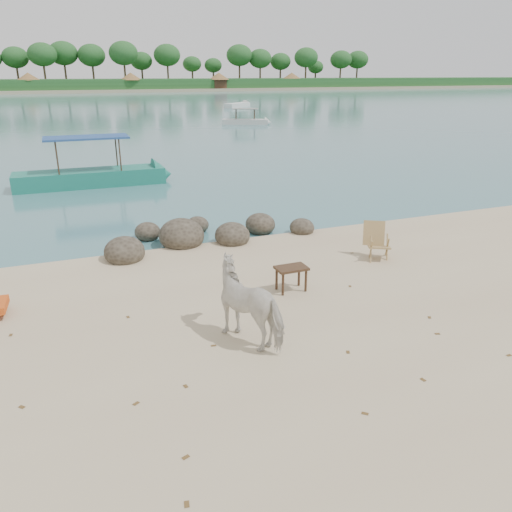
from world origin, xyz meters
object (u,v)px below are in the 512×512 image
Objects in this scene: cow at (252,303)px; boat_near at (87,145)px; boulders at (197,236)px; side_table at (291,280)px; deck_chair at (380,243)px.

boat_near reaches higher than cow.
side_table is at bearing -76.06° from boulders.
boulders is 9.84m from boat_near.
boulders is at bearing 103.38° from side_table.
boat_near is at bearing 103.27° from boulders.
boat_near is (-3.26, 13.61, 1.44)m from side_table.
boat_near is at bearing -111.65° from cow.
boat_near is (-1.69, 15.26, 0.99)m from cow.
boulders is 0.89× the size of boat_near.
cow is at bearing -83.39° from boat_near.
boulders is 3.68× the size of cow.
deck_chair is at bearing -63.28° from boat_near.
cow is (-0.54, -5.80, 0.54)m from boulders.
deck_chair is (4.04, -3.16, 0.29)m from boulders.
boat_near is (-6.27, 12.62, 1.24)m from deck_chair.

